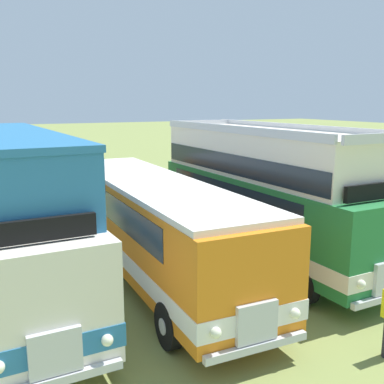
# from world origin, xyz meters

# --- Properties ---
(bus_seventh_in_row) EXTENTS (2.88, 10.79, 4.49)m
(bus_seventh_in_row) POSITION_xyz_m (7.82, 0.27, 2.47)
(bus_seventh_in_row) COLOR silver
(bus_seventh_in_row) RESTS_ON ground
(bus_eighth_in_row) EXTENTS (2.74, 11.51, 2.99)m
(bus_eighth_in_row) POSITION_xyz_m (11.74, -0.02, 1.76)
(bus_eighth_in_row) COLOR orange
(bus_eighth_in_row) RESTS_ON ground
(bus_ninth_in_row) EXTENTS (2.78, 10.07, 4.52)m
(bus_ninth_in_row) POSITION_xyz_m (15.65, -0.18, 2.36)
(bus_ninth_in_row) COLOR #237538
(bus_ninth_in_row) RESTS_ON ground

